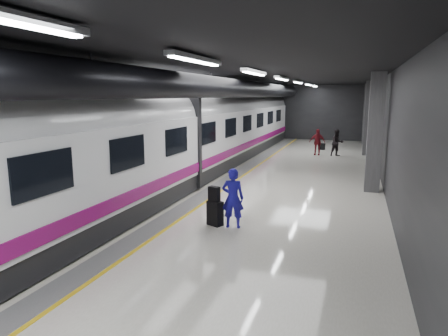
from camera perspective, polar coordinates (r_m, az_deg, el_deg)
The scene contains 9 objects.
ground at distance 15.02m, azimuth 2.86°, elevation -3.70°, with size 40.00×40.00×0.00m, color silver.
platform_hall at distance 15.57m, azimuth 2.91°, elevation 9.94°, with size 10.02×40.02×4.51m.
train at distance 15.83m, azimuth -8.49°, elevation 4.53°, with size 3.05×38.00×4.05m.
traveler_main at distance 11.06m, azimuth 1.27°, elevation -4.32°, with size 0.61×0.40×1.68m, color #1A16AA.
suitcase_main at distance 11.37m, azimuth -1.28°, elevation -6.47°, with size 0.43×0.27×0.70m, color black.
shoulder_bag at distance 11.21m, azimuth -1.41°, elevation -3.73°, with size 0.32×0.17×0.43m, color black.
traveler_far_a at distance 25.14m, azimuth 15.86°, elevation 3.48°, with size 0.79×0.62×1.63m, color black.
traveler_far_b at distance 25.36m, azimuth 13.18°, elevation 3.64°, with size 0.94×0.39×1.61m, color maroon.
suitcase_far at distance 27.92m, azimuth 13.90°, elevation 2.99°, with size 0.30×0.19×0.44m, color black.
Camera 1 is at (3.90, -14.04, 3.63)m, focal length 32.00 mm.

